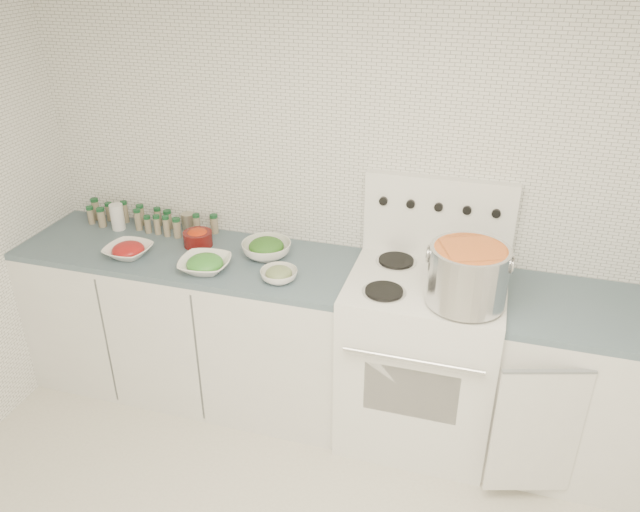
{
  "coord_description": "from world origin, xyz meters",
  "views": [
    {
      "loc": [
        0.72,
        -1.49,
        2.45
      ],
      "look_at": [
        -0.05,
        1.14,
        1.01
      ],
      "focal_mm": 35.0,
      "sensor_mm": 36.0,
      "label": 1
    }
  ],
  "objects_px": {
    "bowl_tomato": "(128,250)",
    "stock_pot": "(468,273)",
    "bowl_snowpea": "(205,264)",
    "stove": "(421,353)"
  },
  "relations": [
    {
      "from": "stock_pot",
      "to": "bowl_snowpea",
      "type": "bearing_deg",
      "value": 179.54
    },
    {
      "from": "bowl_tomato",
      "to": "stove",
      "type": "bearing_deg",
      "value": 4.68
    },
    {
      "from": "stock_pot",
      "to": "bowl_snowpea",
      "type": "xyz_separation_m",
      "value": [
        -1.3,
        0.01,
        -0.16
      ]
    },
    {
      "from": "stock_pot",
      "to": "bowl_snowpea",
      "type": "relative_size",
      "value": 1.32
    },
    {
      "from": "stove",
      "to": "bowl_snowpea",
      "type": "height_order",
      "value": "stove"
    },
    {
      "from": "bowl_tomato",
      "to": "bowl_snowpea",
      "type": "distance_m",
      "value": 0.46
    },
    {
      "from": "bowl_tomato",
      "to": "bowl_snowpea",
      "type": "bearing_deg",
      "value": -3.59
    },
    {
      "from": "bowl_tomato",
      "to": "stock_pot",
      "type": "bearing_deg",
      "value": -1.28
    },
    {
      "from": "bowl_tomato",
      "to": "bowl_snowpea",
      "type": "xyz_separation_m",
      "value": [
        0.46,
        -0.03,
        0.0
      ]
    },
    {
      "from": "stock_pot",
      "to": "bowl_snowpea",
      "type": "height_order",
      "value": "stock_pot"
    }
  ]
}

